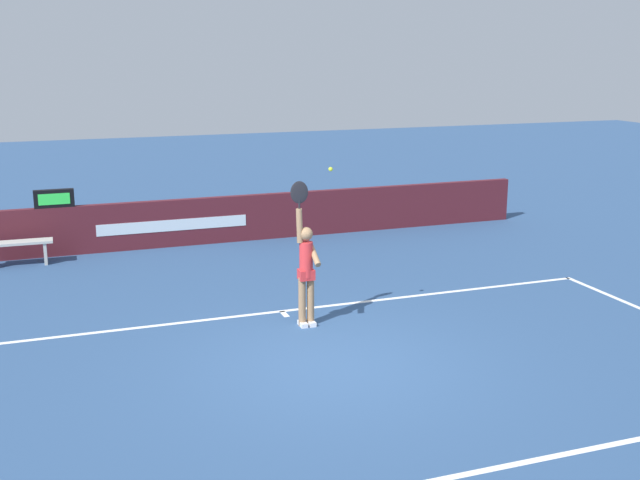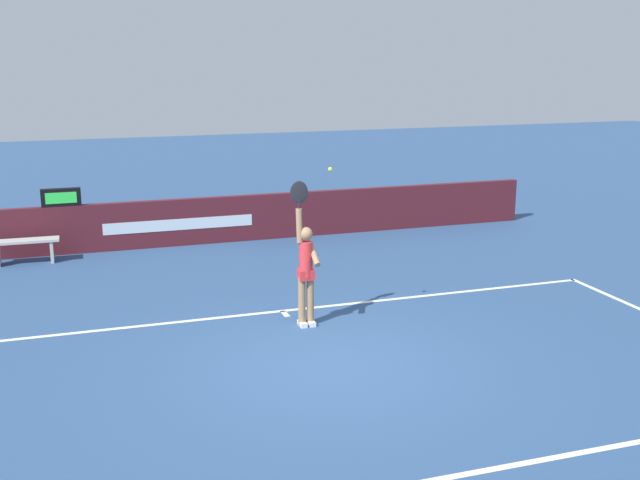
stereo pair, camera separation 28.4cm
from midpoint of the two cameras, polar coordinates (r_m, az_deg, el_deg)
ground_plane at (r=10.84m, az=1.48°, el=-9.05°), size 60.00×60.00×0.00m
court_lines at (r=10.53m, az=2.14°, el=-9.73°), size 11.41×5.60×0.00m
back_wall at (r=17.53m, az=-6.77°, el=1.49°), size 14.95×0.18×1.03m
speed_display at (r=17.05m, az=-17.87°, el=2.97°), size 0.80×0.16×0.37m
tennis_player at (r=12.02m, az=-0.37°, el=-2.00°), size 0.40×0.45×2.29m
tennis_ball at (r=11.64m, az=1.46°, el=5.17°), size 0.07×0.07×0.07m
courtside_bench_near at (r=16.70m, az=-20.23°, el=-0.40°), size 1.34×0.39×0.50m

